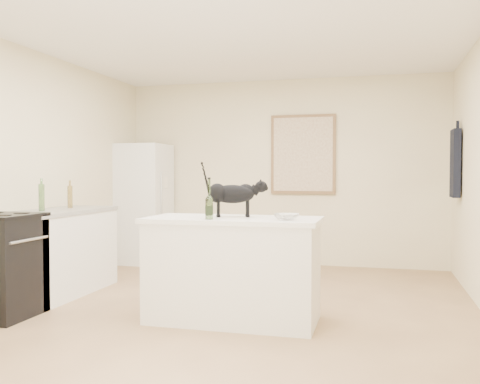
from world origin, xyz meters
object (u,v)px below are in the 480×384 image
fridge (143,204)px  glass_bowl (287,217)px  black_cat (232,196)px  wine_bottle (209,201)px  stove (0,267)px

fridge → glass_bowl: 3.69m
fridge → black_cat: 3.21m
wine_bottle → black_cat: bearing=66.4°
fridge → black_cat: (2.02, -2.48, 0.23)m
fridge → black_cat: fridge is taller
wine_bottle → glass_bowl: wine_bottle is taller
fridge → wine_bottle: bearing=-55.4°
fridge → wine_bottle: size_ratio=5.60×
wine_bottle → glass_bowl: size_ratio=1.44×
stove → fridge: 2.98m
fridge → black_cat: bearing=-50.8°
fridge → black_cat: size_ratio=3.31×
stove → black_cat: bearing=13.0°
stove → wine_bottle: size_ratio=2.97×
black_cat → fridge: bearing=111.3°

